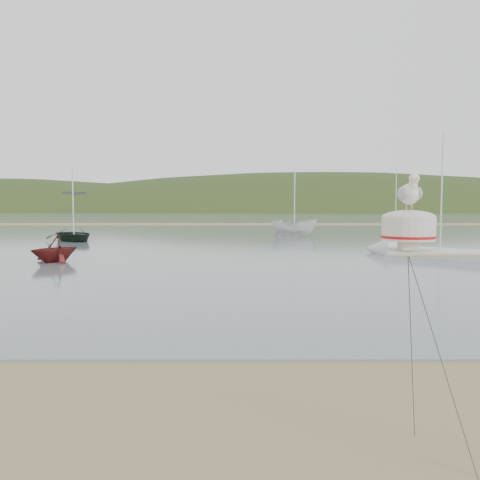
{
  "coord_description": "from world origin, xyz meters",
  "views": [
    {
      "loc": [
        2.5,
        -5.48,
        2.99
      ],
      "look_at": [
        2.51,
        1.0,
        2.53
      ],
      "focal_mm": 38.0,
      "sensor_mm": 36.0,
      "label": 1
    }
  ],
  "objects_px": {
    "boat_red": "(54,237)",
    "boat_white": "(294,214)",
    "sailboat_blue_far": "(394,231)",
    "boat_dark": "(73,211)",
    "sailboat_white_near": "(405,251)"
  },
  "relations": [
    {
      "from": "boat_red",
      "to": "boat_white",
      "type": "height_order",
      "value": "boat_white"
    },
    {
      "from": "sailboat_blue_far",
      "to": "boat_dark",
      "type": "bearing_deg",
      "value": -160.64
    },
    {
      "from": "boat_red",
      "to": "boat_white",
      "type": "distance_m",
      "value": 25.96
    },
    {
      "from": "boat_dark",
      "to": "boat_red",
      "type": "relative_size",
      "value": 1.87
    },
    {
      "from": "boat_dark",
      "to": "boat_white",
      "type": "bearing_deg",
      "value": -18.99
    },
    {
      "from": "boat_white",
      "to": "sailboat_blue_far",
      "type": "relative_size",
      "value": 0.57
    },
    {
      "from": "boat_dark",
      "to": "boat_white",
      "type": "xyz_separation_m",
      "value": [
        18.61,
        6.25,
        -0.35
      ]
    },
    {
      "from": "sailboat_white_near",
      "to": "boat_white",
      "type": "bearing_deg",
      "value": 103.9
    },
    {
      "from": "boat_white",
      "to": "sailboat_blue_far",
      "type": "bearing_deg",
      "value": -59.32
    },
    {
      "from": "boat_red",
      "to": "boat_white",
      "type": "bearing_deg",
      "value": 91.98
    },
    {
      "from": "boat_white",
      "to": "sailboat_blue_far",
      "type": "xyz_separation_m",
      "value": [
        10.55,
        3.99,
        -1.84
      ]
    },
    {
      "from": "boat_dark",
      "to": "sailboat_white_near",
      "type": "height_order",
      "value": "sailboat_white_near"
    },
    {
      "from": "boat_dark",
      "to": "sailboat_white_near",
      "type": "distance_m",
      "value": 25.99
    },
    {
      "from": "boat_white",
      "to": "sailboat_white_near",
      "type": "height_order",
      "value": "sailboat_white_near"
    },
    {
      "from": "boat_dark",
      "to": "boat_white",
      "type": "distance_m",
      "value": 19.63
    }
  ]
}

